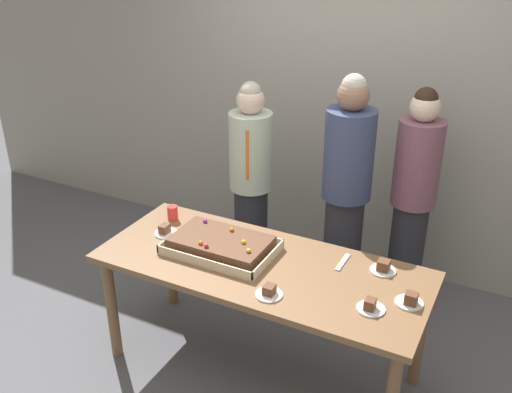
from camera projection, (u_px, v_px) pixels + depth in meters
name	position (u px, v px, depth m)	size (l,w,h in m)	color
ground_plane	(261.00, 366.00, 3.69)	(12.00, 12.00, 0.00)	#5B5B60
interior_back_panel	(357.00, 81.00, 4.32)	(8.00, 0.12, 3.00)	#9E998E
party_table	(261.00, 277.00, 3.39)	(1.96, 0.81, 0.78)	brown
sheet_cake	(221.00, 245.00, 3.46)	(0.65, 0.42, 0.12)	beige
plated_slice_near_left	(383.00, 268.00, 3.27)	(0.15, 0.15, 0.07)	white
plated_slice_near_right	(370.00, 307.00, 2.94)	(0.15, 0.15, 0.07)	white
plated_slice_far_left	(269.00, 292.00, 3.06)	(0.15, 0.15, 0.06)	white
plated_slice_far_right	(410.00, 300.00, 2.99)	(0.15, 0.15, 0.07)	white
plated_slice_center_front	(165.00, 231.00, 3.66)	(0.15, 0.15, 0.07)	white
drink_cup_nearest	(173.00, 213.00, 3.83)	(0.07, 0.07, 0.10)	red
cake_server_utensil	(343.00, 262.00, 3.36)	(0.03, 0.20, 0.01)	silver
person_serving_front	(346.00, 195.00, 3.89)	(0.33, 0.33, 1.74)	#28282D
person_green_shirt_behind	(251.00, 183.00, 4.24)	(0.32, 0.32, 1.60)	#28282D
person_striped_tie_right	(413.00, 200.00, 3.90)	(0.30, 0.30, 1.66)	#28282D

